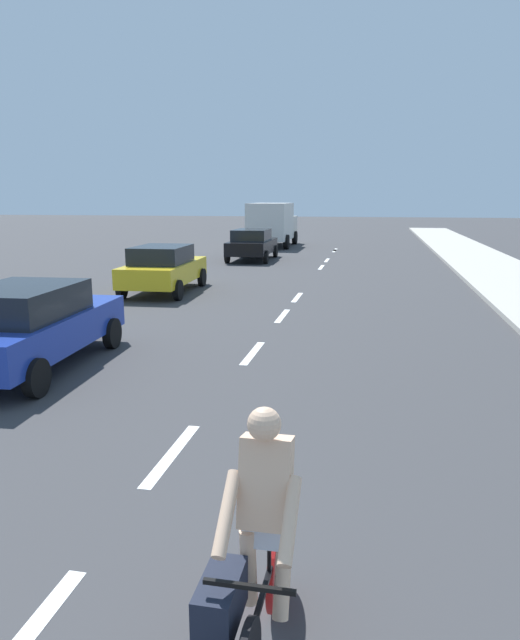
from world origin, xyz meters
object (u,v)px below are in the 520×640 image
object	(u,v)px
parked_car_yellow	(164,267)
parked_car_blue	(27,324)
cyclist	(255,552)
delivery_truck	(272,223)
parked_car_black	(252,244)

from	to	relation	value
parked_car_yellow	parked_car_blue	bearing A→B (deg)	-88.10
cyclist	delivery_truck	bearing A→B (deg)	-80.08
parked_car_blue	parked_car_black	world-z (taller)	same
delivery_truck	cyclist	bearing A→B (deg)	-80.37
parked_car_yellow	delivery_truck	size ratio (longest dim) A/B	0.71
parked_car_yellow	parked_car_black	distance (m)	10.60
parked_car_yellow	parked_car_black	bearing A→B (deg)	83.31
cyclist	parked_car_yellow	distance (m)	15.99
cyclist	parked_car_blue	world-z (taller)	cyclist
parked_car_yellow	parked_car_black	world-z (taller)	same
parked_car_black	delivery_truck	distance (m)	8.51
parked_car_blue	delivery_truck	bearing A→B (deg)	87.48
parked_car_black	delivery_truck	size ratio (longest dim) A/B	0.74
parked_car_black	delivery_truck	world-z (taller)	delivery_truck
cyclist	delivery_truck	world-z (taller)	delivery_truck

